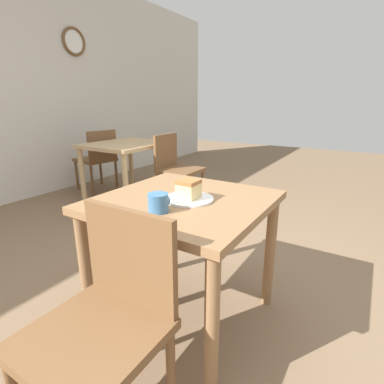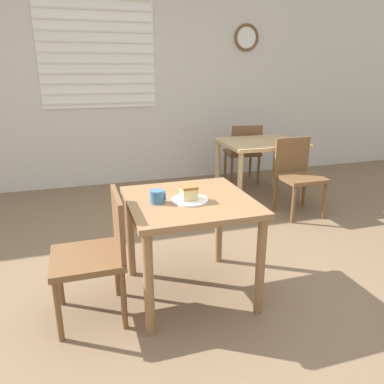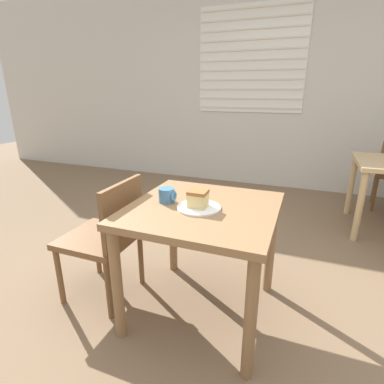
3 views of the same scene
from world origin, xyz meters
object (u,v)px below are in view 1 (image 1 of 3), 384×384
object	(u,v)px
chair_far_opposite	(98,157)
dining_table_far	(127,152)
chair_near_window	(106,317)
dining_table_near	(184,219)
coffee_mug	(159,203)
cake_slice	(189,189)
plate	(190,199)
chair_far_corner	(176,166)

from	to	relation	value
chair_far_opposite	dining_table_far	bearing A→B (deg)	92.69
chair_near_window	chair_far_opposite	bearing A→B (deg)	139.01
dining_table_near	coffee_mug	size ratio (longest dim) A/B	8.24
dining_table_near	cake_slice	size ratio (longest dim) A/B	8.16
dining_table_far	chair_far_opposite	bearing A→B (deg)	83.96
coffee_mug	chair_near_window	bearing A→B (deg)	-170.80
chair_far_opposite	cake_slice	size ratio (longest dim) A/B	8.11
chair_near_window	plate	xyz separation A→B (m)	(0.62, 0.04, 0.26)
dining_table_far	chair_near_window	bearing A→B (deg)	-138.30
dining_table_far	chair_far_opposite	distance (m)	0.63
chair_near_window	cake_slice	bearing A→B (deg)	93.43
dining_table_near	chair_far_opposite	xyz separation A→B (m)	(1.50, 2.37, -0.14)
chair_far_corner	cake_slice	xyz separation A→B (m)	(-1.60, -1.19, 0.31)
dining_table_near	chair_far_corner	world-z (taller)	chair_far_corner
plate	chair_far_corner	bearing A→B (deg)	36.83
dining_table_far	chair_far_corner	bearing A→B (deg)	-76.61
chair_far_corner	chair_far_opposite	world-z (taller)	same
dining_table_far	chair_near_window	distance (m)	2.77
chair_near_window	coffee_mug	distance (m)	0.51
chair_far_corner	coffee_mug	distance (m)	2.17
chair_near_window	coffee_mug	xyz separation A→B (m)	(0.41, 0.07, 0.30)
dining_table_far	coffee_mug	xyz separation A→B (m)	(-1.66, -1.77, 0.16)
dining_table_near	chair_far_opposite	bearing A→B (deg)	57.62
dining_table_near	dining_table_far	size ratio (longest dim) A/B	0.89
dining_table_near	chair_far_corner	distance (m)	1.96
chair_far_corner	chair_far_opposite	bearing A→B (deg)	93.57
chair_far_opposite	dining_table_near	bearing A→B (deg)	66.35
plate	dining_table_near	bearing A→B (deg)	80.95
chair_far_corner	dining_table_near	bearing A→B (deg)	-144.19
chair_far_opposite	coffee_mug	bearing A→B (deg)	62.87
dining_table_near	cake_slice	bearing A→B (deg)	-111.55
dining_table_far	chair_near_window	size ratio (longest dim) A/B	1.13
dining_table_far	chair_far_opposite	world-z (taller)	chair_far_opposite
chair_near_window	chair_far_corner	bearing A→B (deg)	119.08
coffee_mug	dining_table_near	bearing A→B (deg)	2.82
chair_near_window	chair_far_corner	world-z (taller)	same
coffee_mug	chair_far_corner	bearing A→B (deg)	32.82
chair_near_window	plate	size ratio (longest dim) A/B	3.35
chair_far_opposite	cake_slice	xyz separation A→B (m)	(-1.52, -2.41, 0.31)
dining_table_near	chair_far_corner	bearing A→B (deg)	36.02
dining_table_near	dining_table_far	distance (m)	2.28
coffee_mug	plate	bearing A→B (deg)	-7.78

